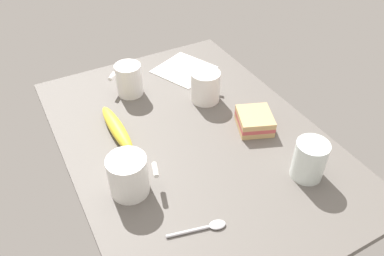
{
  "coord_description": "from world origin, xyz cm",
  "views": [
    {
      "loc": [
        66.13,
        -35.67,
        68.86
      ],
      "look_at": [
        0.0,
        0.0,
        5.0
      ],
      "focal_mm": 35.65,
      "sensor_mm": 36.0,
      "label": 1
    }
  ],
  "objects_px": {
    "coffee_mug_black": "(129,79)",
    "coffee_mug_milky": "(205,86)",
    "sandwich_main": "(255,121)",
    "spoon": "(206,227)",
    "glass_of_milk": "(309,161)",
    "paper_napkin": "(184,70)",
    "banana": "(117,129)",
    "coffee_mug_spare": "(128,175)"
  },
  "relations": [
    {
      "from": "sandwich_main",
      "to": "spoon",
      "type": "bearing_deg",
      "value": -51.58
    },
    {
      "from": "coffee_mug_spare",
      "to": "spoon",
      "type": "relative_size",
      "value": 0.89
    },
    {
      "from": "coffee_mug_spare",
      "to": "banana",
      "type": "distance_m",
      "value": 0.2
    },
    {
      "from": "coffee_mug_milky",
      "to": "spoon",
      "type": "distance_m",
      "value": 0.46
    },
    {
      "from": "coffee_mug_spare",
      "to": "coffee_mug_black",
      "type": "bearing_deg",
      "value": 158.72
    },
    {
      "from": "paper_napkin",
      "to": "spoon",
      "type": "bearing_deg",
      "value": -23.27
    },
    {
      "from": "coffee_mug_black",
      "to": "banana",
      "type": "relative_size",
      "value": 0.46
    },
    {
      "from": "coffee_mug_milky",
      "to": "sandwich_main",
      "type": "height_order",
      "value": "coffee_mug_milky"
    },
    {
      "from": "sandwich_main",
      "to": "paper_napkin",
      "type": "distance_m",
      "value": 0.35
    },
    {
      "from": "coffee_mug_spare",
      "to": "paper_napkin",
      "type": "xyz_separation_m",
      "value": [
        -0.4,
        0.34,
        -0.05
      ]
    },
    {
      "from": "sandwich_main",
      "to": "paper_napkin",
      "type": "xyz_separation_m",
      "value": [
        -0.35,
        -0.03,
        -0.02
      ]
    },
    {
      "from": "banana",
      "to": "spoon",
      "type": "xyz_separation_m",
      "value": [
        0.37,
        0.06,
        -0.01
      ]
    },
    {
      "from": "paper_napkin",
      "to": "banana",
      "type": "bearing_deg",
      "value": -56.4
    },
    {
      "from": "coffee_mug_black",
      "to": "sandwich_main",
      "type": "bearing_deg",
      "value": 37.23
    },
    {
      "from": "glass_of_milk",
      "to": "spoon",
      "type": "height_order",
      "value": "glass_of_milk"
    },
    {
      "from": "coffee_mug_black",
      "to": "coffee_mug_milky",
      "type": "distance_m",
      "value": 0.23
    },
    {
      "from": "sandwich_main",
      "to": "banana",
      "type": "relative_size",
      "value": 0.59
    },
    {
      "from": "sandwich_main",
      "to": "glass_of_milk",
      "type": "bearing_deg",
      "value": 1.81
    },
    {
      "from": "sandwich_main",
      "to": "glass_of_milk",
      "type": "relative_size",
      "value": 1.26
    },
    {
      "from": "coffee_mug_milky",
      "to": "sandwich_main",
      "type": "distance_m",
      "value": 0.18
    },
    {
      "from": "spoon",
      "to": "paper_napkin",
      "type": "distance_m",
      "value": 0.62
    },
    {
      "from": "coffee_mug_milky",
      "to": "paper_napkin",
      "type": "height_order",
      "value": "coffee_mug_milky"
    },
    {
      "from": "glass_of_milk",
      "to": "paper_napkin",
      "type": "bearing_deg",
      "value": -176.04
    },
    {
      "from": "coffee_mug_spare",
      "to": "banana",
      "type": "height_order",
      "value": "coffee_mug_spare"
    },
    {
      "from": "coffee_mug_black",
      "to": "spoon",
      "type": "distance_m",
      "value": 0.53
    },
    {
      "from": "sandwich_main",
      "to": "glass_of_milk",
      "type": "height_order",
      "value": "glass_of_milk"
    },
    {
      "from": "coffee_mug_black",
      "to": "paper_napkin",
      "type": "height_order",
      "value": "coffee_mug_black"
    },
    {
      "from": "sandwich_main",
      "to": "coffee_mug_black",
      "type": "bearing_deg",
      "value": -142.77
    },
    {
      "from": "coffee_mug_spare",
      "to": "glass_of_milk",
      "type": "height_order",
      "value": "same"
    },
    {
      "from": "coffee_mug_black",
      "to": "coffee_mug_milky",
      "type": "relative_size",
      "value": 0.94
    },
    {
      "from": "coffee_mug_spare",
      "to": "spoon",
      "type": "distance_m",
      "value": 0.2
    },
    {
      "from": "coffee_mug_spare",
      "to": "sandwich_main",
      "type": "relative_size",
      "value": 0.92
    },
    {
      "from": "paper_napkin",
      "to": "coffee_mug_spare",
      "type": "bearing_deg",
      "value": -40.74
    },
    {
      "from": "coffee_mug_milky",
      "to": "spoon",
      "type": "bearing_deg",
      "value": -29.61
    },
    {
      "from": "coffee_mug_spare",
      "to": "banana",
      "type": "bearing_deg",
      "value": 168.35
    },
    {
      "from": "coffee_mug_milky",
      "to": "glass_of_milk",
      "type": "distance_m",
      "value": 0.38
    },
    {
      "from": "sandwich_main",
      "to": "banana",
      "type": "height_order",
      "value": "sandwich_main"
    },
    {
      "from": "sandwich_main",
      "to": "coffee_mug_spare",
      "type": "bearing_deg",
      "value": -82.55
    },
    {
      "from": "coffee_mug_black",
      "to": "coffee_mug_spare",
      "type": "height_order",
      "value": "same"
    },
    {
      "from": "coffee_mug_black",
      "to": "sandwich_main",
      "type": "relative_size",
      "value": 0.78
    },
    {
      "from": "coffee_mug_spare",
      "to": "paper_napkin",
      "type": "relative_size",
      "value": 0.7
    },
    {
      "from": "sandwich_main",
      "to": "spoon",
      "type": "xyz_separation_m",
      "value": [
        0.22,
        -0.28,
        -0.02
      ]
    }
  ]
}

